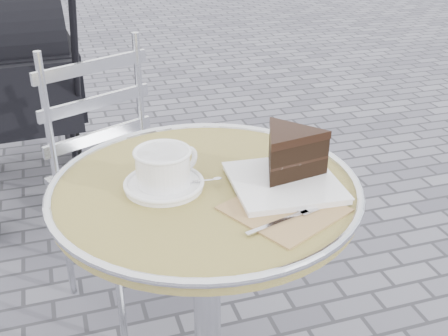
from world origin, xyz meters
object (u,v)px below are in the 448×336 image
object	(u,v)px
cafe_table	(206,245)
cappuccino_set	(164,171)
baby_stroller	(23,93)
bistro_chair	(112,149)
cake_plate_set	(288,159)

from	to	relation	value
cafe_table	cappuccino_set	world-z (taller)	cappuccino_set
cafe_table	baby_stroller	world-z (taller)	baby_stroller
cappuccino_set	bistro_chair	world-z (taller)	bistro_chair
cappuccino_set	cake_plate_set	size ratio (longest dim) A/B	0.55
bistro_chair	cappuccino_set	bearing A→B (deg)	-109.04
cappuccino_set	cake_plate_set	distance (m)	0.28
cafe_table	cake_plate_set	distance (m)	0.29
cake_plate_set	baby_stroller	size ratio (longest dim) A/B	0.35
cafe_table	bistro_chair	xyz separation A→B (m)	(-0.14, 0.64, -0.01)
cappuccino_set	baby_stroller	world-z (taller)	baby_stroller
cake_plate_set	cappuccino_set	bearing A→B (deg)	171.85
cappuccino_set	cake_plate_set	xyz separation A→B (m)	(0.28, -0.06, 0.02)
cappuccino_set	bistro_chair	bearing A→B (deg)	71.09
cappuccino_set	cake_plate_set	bearing A→B (deg)	-36.27
cappuccino_set	bistro_chair	distance (m)	0.65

